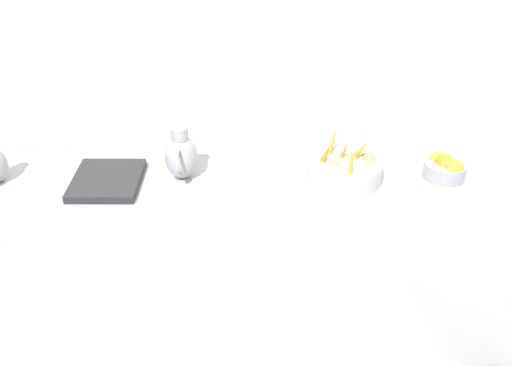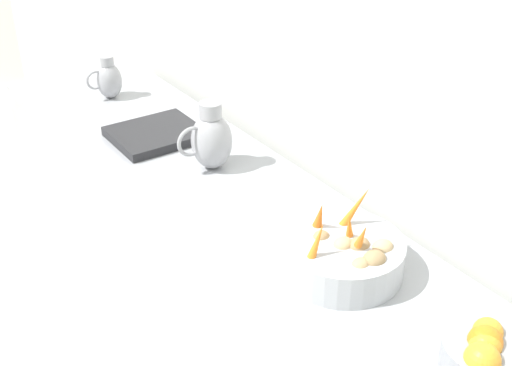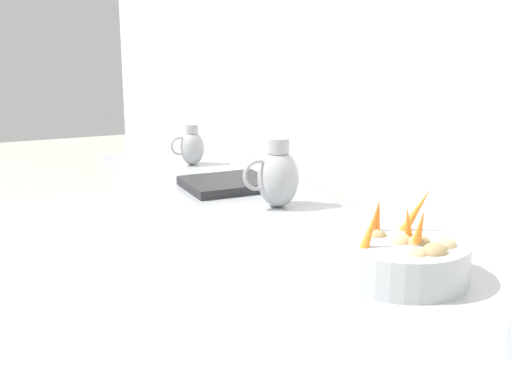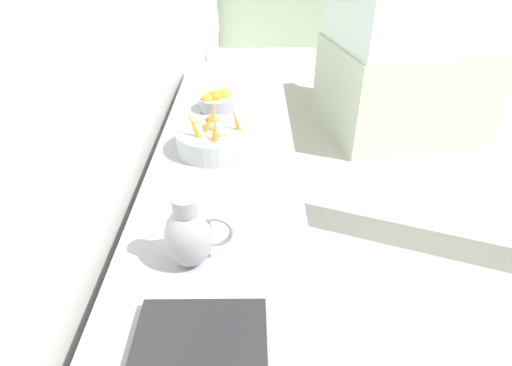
# 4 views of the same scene
# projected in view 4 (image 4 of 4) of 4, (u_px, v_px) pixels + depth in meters

# --- Properties ---
(ground_plane) EXTENTS (16.54, 16.54, 0.00)m
(ground_plane) POSITION_uv_depth(u_px,v_px,m) (503.00, 314.00, 2.32)
(ground_plane) COLOR #B7B2A5
(tile_wall_left) EXTENTS (0.10, 9.48, 3.00)m
(tile_wall_left) POSITION_uv_depth(u_px,v_px,m) (120.00, 15.00, 1.79)
(tile_wall_left) COLOR silver
(tile_wall_left) RESTS_ON ground_plane
(prep_counter) EXTENTS (0.65, 3.33, 0.94)m
(prep_counter) POSITION_uv_depth(u_px,v_px,m) (225.00, 272.00, 1.94)
(prep_counter) COLOR #9EA0A5
(prep_counter) RESTS_ON ground_plane
(vegetable_colander) EXTENTS (0.34, 0.34, 0.23)m
(vegetable_colander) POSITION_uv_depth(u_px,v_px,m) (214.00, 139.00, 1.93)
(vegetable_colander) COLOR #ADAFB5
(vegetable_colander) RESTS_ON prep_counter
(orange_bowl) EXTENTS (0.19, 0.19, 0.11)m
(orange_bowl) POSITION_uv_depth(u_px,v_px,m) (216.00, 101.00, 2.32)
(orange_bowl) COLOR gray
(orange_bowl) RESTS_ON prep_counter
(metal_pitcher_tall) EXTENTS (0.21, 0.15, 0.25)m
(metal_pitcher_tall) POSITION_uv_depth(u_px,v_px,m) (190.00, 234.00, 1.28)
(metal_pitcher_tall) COLOR #939399
(metal_pitcher_tall) RESTS_ON prep_counter
(counter_sink_basin) EXTENTS (0.34, 0.30, 0.04)m
(counter_sink_basin) POSITION_uv_depth(u_px,v_px,m) (200.00, 350.00, 1.05)
(counter_sink_basin) COLOR #232326
(counter_sink_basin) RESTS_ON prep_counter
(glass_block_booth) EXTENTS (1.67, 1.43, 2.10)m
(glass_block_booth) POSITION_uv_depth(u_px,v_px,m) (415.00, 22.00, 3.71)
(glass_block_booth) COLOR #B7C6AD
(glass_block_booth) RESTS_ON ground_plane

